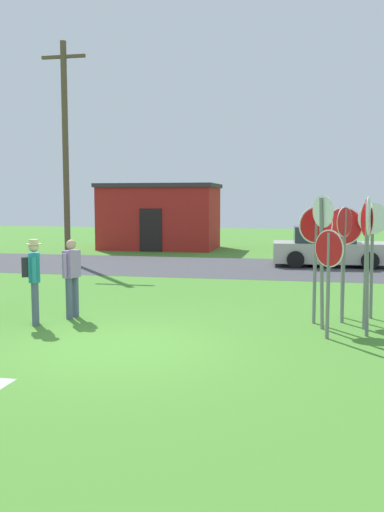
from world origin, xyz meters
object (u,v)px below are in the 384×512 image
at_px(utility_pole, 66,149).
at_px(parked_car_on_street, 329,248).
at_px(stop_sign_nearest, 322,241).
at_px(stop_sign_tallest, 344,246).
at_px(stop_sign_rear_right, 368,242).
at_px(person_on_left, 72,274).
at_px(stop_sign_low_front, 343,241).
at_px(stop_sign_leaning_left, 329,265).
at_px(stop_sign_far_back, 372,241).
at_px(person_holding_notes, 33,275).
at_px(stop_sign_rear_left, 316,244).
at_px(stop_sign_leaning_right, 366,242).

bearing_deg(utility_pole, parked_car_on_street, 4.06).
bearing_deg(stop_sign_nearest, stop_sign_tallest, 56.00).
height_order(stop_sign_rear_right, person_on_left, stop_sign_rear_right).
relative_size(stop_sign_low_front, stop_sign_leaning_left, 1.19).
bearing_deg(parked_car_on_street, stop_sign_far_back, -87.08).
bearing_deg(stop_sign_low_front, parked_car_on_street, 89.30).
bearing_deg(stop_sign_tallest, parked_car_on_street, 89.22).
height_order(utility_pole, person_holding_notes, utility_pole).
xyz_separation_m(stop_sign_nearest, stop_sign_rear_left, (-0.12, 0.51, -0.10)).
relative_size(utility_pole, stop_sign_rear_left, 3.64).
bearing_deg(stop_sign_rear_left, stop_sign_far_back, 32.56).
distance_m(stop_sign_rear_right, stop_sign_rear_left, 1.30).
distance_m(stop_sign_nearest, person_on_left, 5.25).
xyz_separation_m(stop_sign_rear_right, person_on_left, (-5.99, 0.42, -0.81)).
relative_size(stop_sign_rear_right, stop_sign_leaning_left, 1.30).
distance_m(stop_sign_far_back, stop_sign_tallest, 0.86).
bearing_deg(stop_sign_far_back, stop_sign_rear_right, -99.48).
height_order(utility_pole, stop_sign_low_front, utility_pole).
relative_size(parked_car_on_street, stop_sign_leaning_left, 2.19).
distance_m(utility_pole, stop_sign_leaning_right, 14.74).
height_order(stop_sign_rear_right, person_holding_notes, stop_sign_rear_right).
xyz_separation_m(stop_sign_rear_right, stop_sign_low_front, (-0.32, 1.66, -0.12)).
xyz_separation_m(stop_sign_low_front, person_holding_notes, (-6.17, -1.99, -0.63)).
distance_m(stop_sign_leaning_left, person_holding_notes, 5.80).
bearing_deg(person_on_left, stop_sign_low_front, 12.36).
bearing_deg(stop_sign_low_front, stop_sign_rear_right, -79.15).
height_order(stop_sign_leaning_right, person_on_left, stop_sign_leaning_right).
relative_size(stop_sign_rear_left, stop_sign_low_front, 1.01).
xyz_separation_m(stop_sign_nearest, person_holding_notes, (-5.69, -0.73, -0.73)).
bearing_deg(parked_car_on_street, stop_sign_low_front, -90.70).
bearing_deg(stop_sign_rear_right, stop_sign_rear_left, 135.01).
relative_size(parked_car_on_street, person_on_left, 2.60).
distance_m(stop_sign_leaning_right, person_holding_notes, 6.63).
distance_m(stop_sign_rear_right, stop_sign_leaning_right, 0.56).
distance_m(stop_sign_leaning_right, stop_sign_rear_left, 1.02).
bearing_deg(stop_sign_tallest, stop_sign_far_back, 43.63).
bearing_deg(utility_pole, person_on_left, -65.54).
height_order(utility_pole, stop_sign_far_back, utility_pole).
relative_size(parked_car_on_street, stop_sign_tallest, 1.83).
relative_size(stop_sign_tallest, stop_sign_leaning_left, 1.20).
xyz_separation_m(stop_sign_rear_left, stop_sign_tallest, (0.57, 0.17, -0.05)).
distance_m(parked_car_on_street, stop_sign_nearest, 10.81).
bearing_deg(stop_sign_far_back, parked_car_on_street, 92.92).
bearing_deg(person_holding_notes, stop_sign_rear_right, 2.88).
bearing_deg(parked_car_on_street, stop_sign_leaning_right, -88.70).
distance_m(stop_sign_tallest, person_holding_notes, 6.34).
height_order(stop_sign_nearest, stop_sign_rear_right, stop_sign_nearest).
bearing_deg(stop_sign_leaning_left, person_holding_notes, 179.88).
bearing_deg(stop_sign_low_front, stop_sign_nearest, -110.88).
xyz_separation_m(stop_sign_nearest, stop_sign_low_front, (0.48, 1.26, -0.09)).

